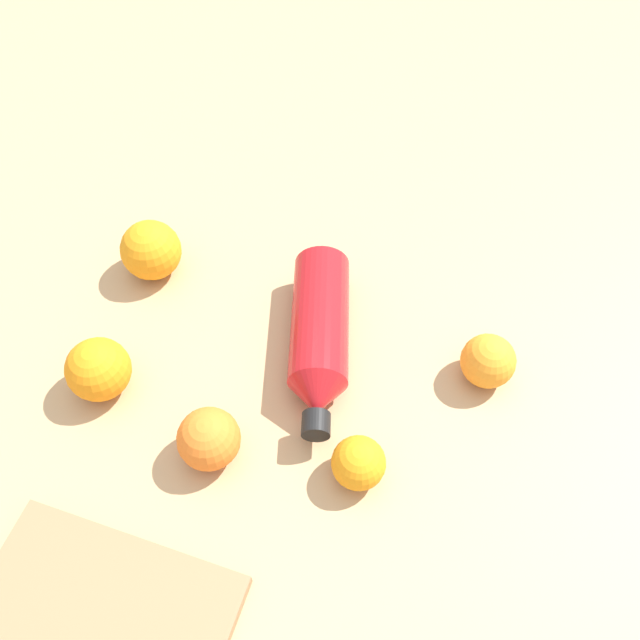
% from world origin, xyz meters
% --- Properties ---
extents(ground_plane, '(2.40, 2.40, 0.00)m').
position_xyz_m(ground_plane, '(0.00, 0.00, 0.00)').
color(ground_plane, tan).
extents(water_bottle, '(0.16, 0.25, 0.07)m').
position_xyz_m(water_bottle, '(-0.03, -0.06, 0.04)').
color(water_bottle, red).
rests_on(water_bottle, ground_plane).
extents(orange_0, '(0.08, 0.08, 0.08)m').
position_xyz_m(orange_0, '(-0.25, -0.22, 0.04)').
color(orange_0, orange).
rests_on(orange_0, ground_plane).
extents(orange_1, '(0.07, 0.07, 0.07)m').
position_xyz_m(orange_1, '(-0.08, -0.24, 0.04)').
color(orange_1, orange).
rests_on(orange_1, ground_plane).
extents(orange_2, '(0.06, 0.06, 0.06)m').
position_xyz_m(orange_2, '(0.08, -0.19, 0.03)').
color(orange_2, orange).
rests_on(orange_2, ground_plane).
extents(orange_3, '(0.08, 0.08, 0.08)m').
position_xyz_m(orange_3, '(-0.30, -0.04, 0.04)').
color(orange_3, orange).
rests_on(orange_3, ground_plane).
extents(orange_4, '(0.07, 0.07, 0.07)m').
position_xyz_m(orange_4, '(0.17, -0.01, 0.03)').
color(orange_4, orange).
rests_on(orange_4, ground_plane).
extents(cutting_board, '(0.28, 0.18, 0.02)m').
position_xyz_m(cutting_board, '(-0.09, -0.44, 0.01)').
color(cutting_board, '#99724C').
rests_on(cutting_board, ground_plane).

